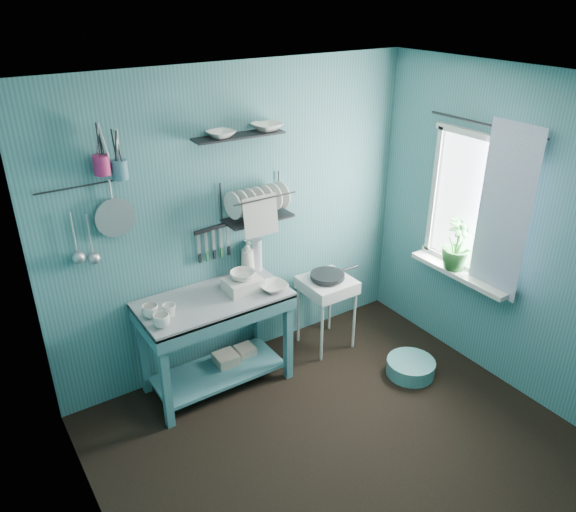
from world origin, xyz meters
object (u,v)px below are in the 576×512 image
storage_tin_large (226,365)px  hotplate_stand (326,312)px  utensil_cup_teal (120,170)px  frying_pan (327,276)px  work_counter (216,342)px  mug_right (150,311)px  mug_left (162,321)px  storage_tin_small (245,356)px  colander (115,218)px  potted_plant (457,245)px  water_bottle (257,255)px  soap_bottle (247,257)px  wash_tub (243,284)px  mug_mid (169,310)px  dish_rack (258,200)px  floor_basin (411,367)px  utensil_cup_magenta (102,165)px

storage_tin_large → hotplate_stand: bearing=-4.5°
utensil_cup_teal → frying_pan: bearing=-8.7°
storage_tin_large → work_counter: bearing=-153.4°
mug_right → storage_tin_large: size_ratio=0.56×
mug_left → storage_tin_small: bearing=17.1°
storage_tin_small → colander: bearing=169.4°
potted_plant → storage_tin_large: (-1.81, 0.74, -0.94)m
hotplate_stand → colander: colander is taller
work_counter → water_bottle: bearing=27.1°
hotplate_stand → colander: 2.07m
soap_bottle → hotplate_stand: bearing=-19.0°
wash_tub → soap_bottle: 0.30m
wash_tub → utensil_cup_teal: 1.28m
utensil_cup_teal → potted_plant: (2.43, -0.90, -0.82)m
mug_mid → frying_pan: size_ratio=0.33×
hotplate_stand → potted_plant: bearing=-43.3°
mug_left → hotplate_stand: (1.56, 0.13, -0.53)m
water_bottle → colander: size_ratio=1.00×
mug_left → water_bottle: size_ratio=0.44×
work_counter → mug_mid: size_ratio=11.59×
work_counter → storage_tin_small: size_ratio=5.80×
utensil_cup_teal → storage_tin_large: bearing=-15.1°
frying_pan → utensil_cup_teal: bearing=171.3°
dish_rack → colander: size_ratio=1.96×
mug_mid → utensil_cup_teal: size_ratio=0.77×
utensil_cup_teal → storage_tin_large: utensil_cup_teal is taller
storage_tin_large → mug_left: bearing=-160.1°
water_bottle → storage_tin_large: (-0.42, -0.17, -0.85)m
soap_bottle → work_counter: bearing=-154.5°
mug_mid → storage_tin_large: mug_mid is taller
wash_tub → soap_bottle: (0.17, 0.22, 0.10)m
frying_pan → storage_tin_small: (-0.78, 0.11, -0.61)m
mug_mid → hotplate_stand: mug_mid is taller
mug_right → wash_tub: size_ratio=0.44×
soap_bottle → colander: 1.16m
dish_rack → potted_plant: (1.40, -0.85, -0.41)m
colander → floor_basin: colander is taller
frying_pan → dish_rack: (-0.57, 0.19, 0.75)m
mug_left → utensil_cup_teal: (-0.04, 0.38, 1.00)m
water_bottle → mug_right: bearing=-167.8°
soap_bottle → colander: bearing=177.4°
dish_rack → colander: colander is taller
utensil_cup_teal → colander: size_ratio=0.46×
mug_left → water_bottle: (1.00, 0.38, 0.09)m
utensil_cup_magenta → colander: utensil_cup_magenta is taller
mug_right → potted_plant: (2.41, -0.69, 0.18)m
colander → frying_pan: bearing=-9.3°
utensil_cup_teal → storage_tin_large: size_ratio=0.59×
colander → mug_left: bearing=-75.1°
water_bottle → storage_tin_small: 0.90m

